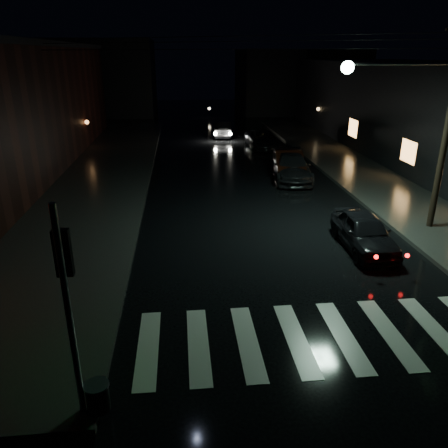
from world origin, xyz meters
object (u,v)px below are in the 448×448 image
object	(u,v)px
parked_car_a	(364,232)
parked_car_b	(289,164)
parked_car_d	(263,139)
oncoming_car	(223,129)
parked_car_c	(291,167)

from	to	relation	value
parked_car_a	parked_car_b	distance (m)	9.95
parked_car_d	oncoming_car	xyz separation A→B (m)	(-2.48, 4.94, 0.00)
parked_car_a	parked_car_c	size ratio (longest dim) A/B	0.79
parked_car_a	parked_car_d	world-z (taller)	parked_car_a
oncoming_car	parked_car_d	bearing A→B (deg)	122.11
parked_car_b	parked_car_a	bearing A→B (deg)	-80.64
parked_car_a	parked_car_d	size ratio (longest dim) A/B	0.83
parked_car_a	parked_car_b	xyz separation A→B (m)	(-0.32, 9.95, 0.08)
parked_car_b	oncoming_car	bearing A→B (deg)	108.31
parked_car_b	oncoming_car	distance (m)	13.20
parked_car_b	parked_car_c	distance (m)	0.59
parked_car_b	oncoming_car	xyz separation A→B (m)	(-2.48, 12.97, -0.08)
parked_car_d	parked_car_a	bearing A→B (deg)	-90.40
parked_car_b	oncoming_car	size ratio (longest dim) A/B	1.12
parked_car_a	parked_car_b	world-z (taller)	parked_car_b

